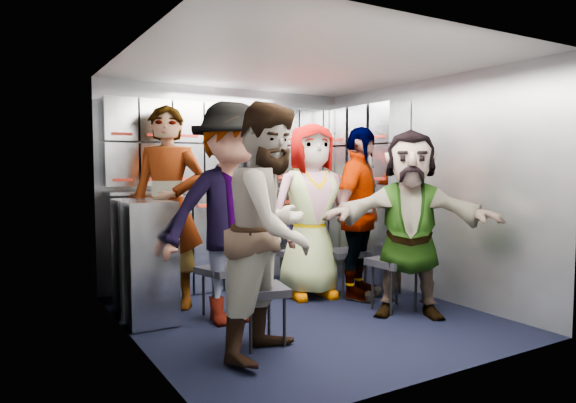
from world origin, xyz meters
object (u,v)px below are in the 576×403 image
attendant_arc_a (272,230)px  attendant_arc_b (231,213)px  jump_seat_mid_left (223,272)px  jump_seat_near_right (394,265)px  attendant_standing (168,207)px  jump_seat_near_left (260,293)px  attendant_arc_d (359,213)px  jump_seat_center (301,255)px  attendant_arc_e (410,223)px  jump_seat_mid_right (347,255)px  attendant_arc_c (311,211)px

attendant_arc_a → attendant_arc_b: bearing=50.7°
jump_seat_mid_left → jump_seat_near_right: 1.49m
jump_seat_near_right → attendant_standing: size_ratio=0.25×
attendant_standing → jump_seat_near_left: bearing=-43.1°
attendant_arc_d → attendant_arc_a: bearing=178.7°
jump_seat_near_left → attendant_arc_b: attendant_arc_b is taller
attendant_arc_a → jump_seat_center: bearing=16.2°
jump_seat_mid_left → attendant_standing: (-0.30, 0.51, 0.53)m
jump_seat_near_left → attendant_arc_e: size_ratio=0.27×
jump_seat_near_left → attendant_arc_e: bearing=0.4°
jump_seat_mid_right → jump_seat_near_right: bearing=-89.2°
jump_seat_mid_left → attendant_arc_c: bearing=10.1°
jump_seat_near_left → attendant_arc_b: bearing=84.6°
attendant_arc_a → attendant_arc_c: 1.56m
attendant_arc_c → jump_seat_center: bearing=101.5°
jump_seat_mid_left → jump_seat_center: (1.00, 0.36, 0.00)m
jump_seat_near_right → jump_seat_center: bearing=111.1°
jump_seat_mid_right → jump_seat_near_right: jump_seat_near_right is taller
jump_seat_near_right → attendant_arc_e: attendant_arc_e is taller
jump_seat_mid_right → attendant_arc_c: bearing=163.3°
jump_seat_mid_right → attendant_arc_c: size_ratio=0.26×
attendant_standing → attendant_arc_e: 2.11m
jump_seat_center → attendant_arc_b: 1.24m
jump_seat_near_left → attendant_arc_c: bearing=42.4°
jump_seat_mid_left → jump_seat_center: 1.06m
jump_seat_near_left → attendant_arc_a: attendant_arc_a is taller
attendant_arc_b → attendant_arc_c: (1.00, 0.36, -0.05)m
attendant_arc_d → attendant_standing: bearing=127.2°
attendant_arc_b → jump_seat_mid_right: bearing=10.3°
jump_seat_center → attendant_arc_c: bearing=-90.0°
jump_seat_near_left → jump_seat_mid_right: size_ratio=0.97×
jump_seat_center → attendant_arc_d: (0.36, -0.47, 0.44)m
attendant_arc_e → jump_seat_center: bearing=147.6°
jump_seat_near_left → attendant_arc_a: (0.00, -0.18, 0.47)m
jump_seat_center → jump_seat_mid_right: size_ratio=0.99×
jump_seat_near_left → attendant_arc_b: (0.06, 0.61, 0.51)m
jump_seat_near_right → attendant_standing: (-1.67, 1.10, 0.50)m
jump_seat_near_left → attendant_arc_c: 1.50m
jump_seat_near_left → attendant_standing: attendant_standing is taller
jump_seat_center → attendant_arc_d: attendant_arc_d is taller
jump_seat_center → attendant_arc_d: 0.74m
jump_seat_mid_left → attendant_arc_e: size_ratio=0.28×
jump_seat_near_right → jump_seat_mid_left: bearing=156.5°
attendant_arc_c → attendant_standing: bearing=177.4°
attendant_arc_c → attendant_arc_e: 1.02m
attendant_arc_b → jump_seat_mid_left: bearing=89.8°
jump_seat_near_left → attendant_arc_a: bearing=-90.0°
jump_seat_mid_right → jump_seat_near_right: size_ratio=0.96×
jump_seat_mid_left → jump_seat_center: bearing=19.7°
attendant_arc_a → attendant_arc_d: bearing=-4.0°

